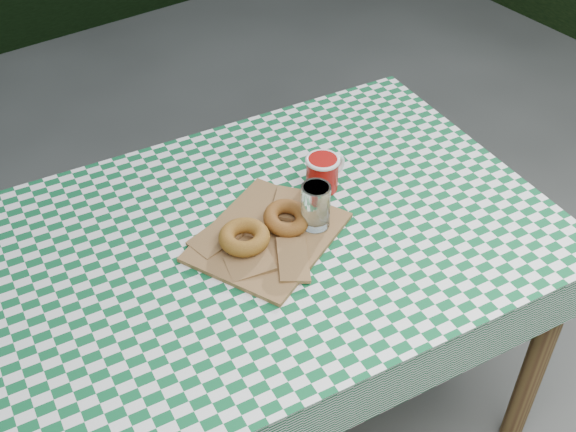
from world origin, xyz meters
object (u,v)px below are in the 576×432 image
object	(u,v)px
table	(266,340)
paper_bag	(268,236)
coffee_mug	(322,173)
drinking_glass	(315,208)

from	to	relation	value
table	paper_bag	world-z (taller)	paper_bag
paper_bag	coffee_mug	world-z (taller)	coffee_mug
paper_bag	drinking_glass	bearing A→B (deg)	-17.14
paper_bag	coffee_mug	size ratio (longest dim) A/B	2.11
table	drinking_glass	xyz separation A→B (m)	(0.11, -0.05, 0.44)
paper_bag	drinking_glass	distance (m)	0.13
paper_bag	table	bearing A→B (deg)	91.04
table	drinking_glass	size ratio (longest dim) A/B	10.82
paper_bag	coffee_mug	distance (m)	0.23
coffee_mug	drinking_glass	size ratio (longest dim) A/B	1.29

